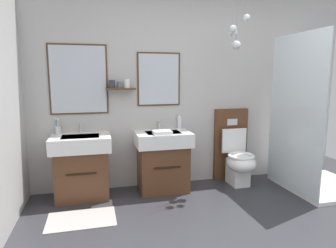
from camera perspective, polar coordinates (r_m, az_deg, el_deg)
wall_back at (r=4.03m, az=4.32°, el=6.92°), size 4.41×0.63×2.57m
bath_mat at (r=3.28m, az=-16.29°, el=-17.22°), size 0.68×0.44×0.01m
vanity_sink_left at (r=3.70m, az=-16.25°, el=-7.58°), size 0.68×0.51×0.76m
tap_on_left_sink at (r=3.79m, az=-16.44°, el=-0.59°), size 0.03×0.13×0.11m
vanity_sink_right at (r=3.79m, az=-1.02°, el=-6.81°), size 0.68×0.51×0.76m
tap_on_right_sink at (r=3.88m, az=-1.68°, el=-0.01°), size 0.03×0.13×0.11m
toilet at (r=4.15m, az=12.87°, el=-5.97°), size 0.48×0.63×1.00m
toothbrush_cup at (r=3.80m, az=-20.39°, el=-0.94°), size 0.07×0.07×0.20m
soap_dispenser at (r=3.94m, az=2.20°, el=0.37°), size 0.06×0.06×0.20m
folded_hand_towel at (r=3.55m, az=-1.10°, el=-1.66°), size 0.22×0.16×0.04m
shower_tray at (r=4.22m, az=25.96°, el=-6.08°), size 0.98×0.99×1.95m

